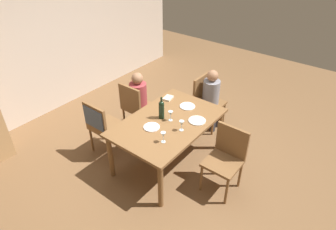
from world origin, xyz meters
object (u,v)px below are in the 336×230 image
object	(u,v)px
person_woman_host	(140,97)
dinner_plate_guest_right	(197,121)
dining_table	(168,126)
wine_glass_near_right	(171,114)
wine_bottle_tall_green	(161,109)
handbag	(125,133)
chair_right_end	(206,98)
wine_glass_centre	(182,124)
dinner_plate_guest_left	(152,127)
chair_far_right	(135,105)
dinner_plate_host	(187,106)
chair_far_left	(100,123)
person_man_bearded	(212,95)
chair_near	(226,155)
wine_glass_near_left	(163,135)

from	to	relation	value
person_woman_host	dinner_plate_guest_right	size ratio (longest dim) A/B	4.46
dining_table	wine_glass_near_right	xyz separation A→B (m)	(0.04, -0.02, 0.19)
wine_bottle_tall_green	handbag	size ratio (longest dim) A/B	1.20
chair_right_end	wine_glass_centre	xyz separation A→B (m)	(-1.24, -0.36, 0.32)
wine_glass_near_right	dinner_plate_guest_left	world-z (taller)	wine_glass_near_right
chair_right_end	dinner_plate_guest_right	bearing A→B (deg)	23.82
chair_far_right	dinner_plate_host	xyz separation A→B (m)	(0.21, -0.90, 0.22)
chair_far_left	person_man_bearded	size ratio (longest dim) A/B	0.85
chair_far_right	dinner_plate_guest_right	distance (m)	1.24
wine_bottle_tall_green	handbag	world-z (taller)	wine_bottle_tall_green
chair_far_right	chair_near	world-z (taller)	same
chair_near	wine_glass_near_left	distance (m)	0.88
dinner_plate_host	dinner_plate_guest_right	world-z (taller)	same
chair_right_end	dinner_plate_guest_left	size ratio (longest dim) A/B	4.15
wine_glass_near_right	chair_near	bearing A→B (deg)	-86.67
wine_glass_centre	dinner_plate_host	size ratio (longest dim) A/B	0.64
chair_right_end	dining_table	bearing A→B (deg)	4.23
dining_table	person_man_bearded	distance (m)	1.18
person_woman_host	wine_bottle_tall_green	distance (m)	0.90
dining_table	wine_glass_near_right	bearing A→B (deg)	-25.54
person_man_bearded	handbag	xyz separation A→B (m)	(-1.19, 0.92, -0.52)
dining_table	wine_glass_centre	world-z (taller)	wine_glass_centre
chair_right_end	wine_glass_near_left	bearing A→B (deg)	11.63
chair_far_left	wine_glass_near_right	xyz separation A→B (m)	(0.52, -0.92, 0.26)
chair_near	handbag	bearing A→B (deg)	3.05
chair_far_right	wine_bottle_tall_green	xyz separation A→B (m)	(-0.27, -0.78, 0.36)
dining_table	dinner_plate_guest_right	xyz separation A→B (m)	(0.25, -0.32, 0.09)
wine_glass_near_right	dinner_plate_guest_right	size ratio (longest dim) A/B	0.61
chair_far_right	person_woman_host	distance (m)	0.15
chair_far_right	dinner_plate_guest_left	distance (m)	1.00
dining_table	person_woman_host	xyz separation A→B (m)	(0.38, 0.90, -0.03)
dinner_plate_host	dinner_plate_guest_right	xyz separation A→B (m)	(-0.23, -0.32, 0.00)
chair_near	dinner_plate_guest_right	bearing A→B (deg)	-15.60
dining_table	chair_far_left	distance (m)	1.02
chair_far_right	chair_near	xyz separation A→B (m)	(-0.18, -1.80, 0.00)
chair_far_right	wine_glass_near_right	xyz separation A→B (m)	(-0.24, -0.92, 0.32)
wine_bottle_tall_green	wine_glass_near_right	distance (m)	0.15
person_woman_host	person_man_bearded	bearing A→B (deg)	40.64
dinner_plate_host	wine_glass_near_right	bearing A→B (deg)	-177.83
wine_glass_centre	dining_table	bearing A→B (deg)	77.83
chair_near	wine_bottle_tall_green	distance (m)	1.08
chair_near	handbag	distance (m)	1.85
wine_glass_near_left	wine_glass_centre	distance (m)	0.34
dinner_plate_guest_right	handbag	distance (m)	1.40
wine_glass_centre	chair_near	bearing A→B (deg)	-76.80
wine_glass_near_right	dinner_plate_host	bearing A→B (deg)	2.17
chair_near	wine_glass_near_right	size ratio (longest dim) A/B	6.17
chair_near	dinner_plate_host	xyz separation A→B (m)	(0.39, 0.90, 0.22)
person_woman_host	chair_far_left	bearing A→B (deg)	-90.00
dinner_plate_guest_left	handbag	distance (m)	1.07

